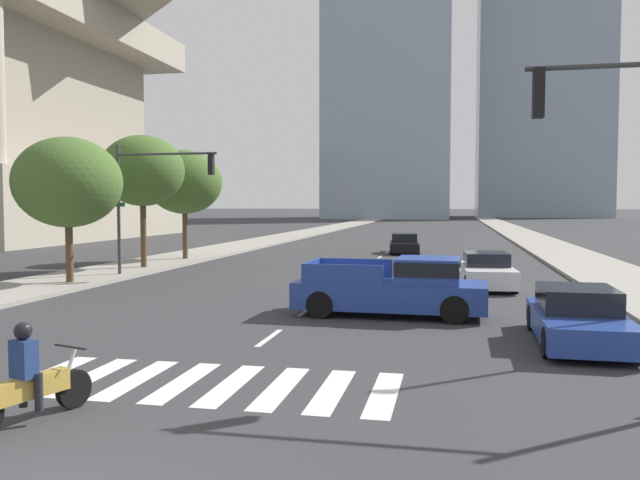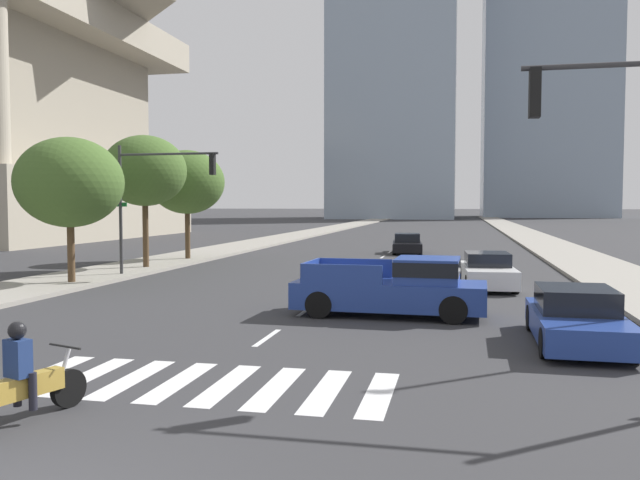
{
  "view_description": "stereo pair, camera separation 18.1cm",
  "coord_description": "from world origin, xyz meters",
  "px_view_note": "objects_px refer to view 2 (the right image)",
  "views": [
    {
      "loc": [
        4.24,
        -5.44,
        3.18
      ],
      "look_at": [
        0.0,
        15.24,
        2.0
      ],
      "focal_mm": 36.4,
      "sensor_mm": 36.0,
      "label": 1
    },
    {
      "loc": [
        4.42,
        -5.4,
        3.18
      ],
      "look_at": [
        0.0,
        15.24,
        2.0
      ],
      "focal_mm": 36.4,
      "sensor_mm": 36.0,
      "label": 2
    }
  ],
  "objects_px": {
    "pickup_truck": "(399,287)",
    "street_tree_nearest": "(70,183)",
    "sedan_blue_1": "(576,319)",
    "street_tree_third": "(187,182)",
    "motorcycle_trailing": "(24,382)",
    "traffic_signal_far": "(157,185)",
    "sedan_white_2": "(488,271)",
    "street_tree_second": "(145,171)",
    "sedan_black_0": "(407,244)"
  },
  "relations": [
    {
      "from": "pickup_truck",
      "to": "street_tree_nearest",
      "type": "xyz_separation_m",
      "value": [
        -13.07,
        4.16,
        3.19
      ]
    },
    {
      "from": "sedan_blue_1",
      "to": "street_tree_third",
      "type": "relative_size",
      "value": 0.75
    },
    {
      "from": "sedan_blue_1",
      "to": "street_tree_nearest",
      "type": "distance_m",
      "value": 19.03
    },
    {
      "from": "motorcycle_trailing",
      "to": "pickup_truck",
      "type": "relative_size",
      "value": 0.38
    },
    {
      "from": "sedan_blue_1",
      "to": "street_tree_third",
      "type": "bearing_deg",
      "value": -135.53
    },
    {
      "from": "sedan_blue_1",
      "to": "traffic_signal_far",
      "type": "height_order",
      "value": "traffic_signal_far"
    },
    {
      "from": "sedan_white_2",
      "to": "street_tree_nearest",
      "type": "relative_size",
      "value": 0.83
    },
    {
      "from": "pickup_truck",
      "to": "street_tree_second",
      "type": "relative_size",
      "value": 0.87
    },
    {
      "from": "street_tree_nearest",
      "to": "street_tree_third",
      "type": "distance_m",
      "value": 11.07
    },
    {
      "from": "sedan_white_2",
      "to": "sedan_blue_1",
      "type": "bearing_deg",
      "value": 5.66
    },
    {
      "from": "sedan_white_2",
      "to": "traffic_signal_far",
      "type": "distance_m",
      "value": 14.09
    },
    {
      "from": "pickup_truck",
      "to": "sedan_blue_1",
      "type": "height_order",
      "value": "pickup_truck"
    },
    {
      "from": "motorcycle_trailing",
      "to": "sedan_black_0",
      "type": "bearing_deg",
      "value": 12.91
    },
    {
      "from": "street_tree_third",
      "to": "street_tree_second",
      "type": "bearing_deg",
      "value": -90.0
    },
    {
      "from": "pickup_truck",
      "to": "sedan_white_2",
      "type": "xyz_separation_m",
      "value": [
        2.74,
        6.97,
        -0.2
      ]
    },
    {
      "from": "sedan_blue_1",
      "to": "street_tree_nearest",
      "type": "height_order",
      "value": "street_tree_nearest"
    },
    {
      "from": "street_tree_nearest",
      "to": "sedan_black_0",
      "type": "bearing_deg",
      "value": 59.28
    },
    {
      "from": "pickup_truck",
      "to": "sedan_white_2",
      "type": "distance_m",
      "value": 7.49
    },
    {
      "from": "pickup_truck",
      "to": "street_tree_second",
      "type": "xyz_separation_m",
      "value": [
        -13.07,
        10.3,
        3.93
      ]
    },
    {
      "from": "street_tree_nearest",
      "to": "street_tree_third",
      "type": "bearing_deg",
      "value": 90.0
    },
    {
      "from": "pickup_truck",
      "to": "sedan_black_0",
      "type": "bearing_deg",
      "value": 95.77
    },
    {
      "from": "pickup_truck",
      "to": "street_tree_nearest",
      "type": "distance_m",
      "value": 14.08
    },
    {
      "from": "sedan_blue_1",
      "to": "street_tree_third",
      "type": "xyz_separation_m",
      "value": [
        -17.34,
        18.14,
        3.78
      ]
    },
    {
      "from": "street_tree_second",
      "to": "sedan_blue_1",
      "type": "bearing_deg",
      "value": -37.31
    },
    {
      "from": "sedan_black_0",
      "to": "traffic_signal_far",
      "type": "relative_size",
      "value": 0.82
    },
    {
      "from": "traffic_signal_far",
      "to": "street_tree_second",
      "type": "bearing_deg",
      "value": 124.92
    },
    {
      "from": "traffic_signal_far",
      "to": "street_tree_nearest",
      "type": "bearing_deg",
      "value": -124.35
    },
    {
      "from": "sedan_black_0",
      "to": "street_tree_second",
      "type": "relative_size",
      "value": 0.72
    },
    {
      "from": "sedan_black_0",
      "to": "street_tree_second",
      "type": "bearing_deg",
      "value": -46.17
    },
    {
      "from": "sedan_blue_1",
      "to": "sedan_white_2",
      "type": "height_order",
      "value": "sedan_white_2"
    },
    {
      "from": "pickup_truck",
      "to": "traffic_signal_far",
      "type": "xyz_separation_m",
      "value": [
        -10.94,
        7.26,
        3.16
      ]
    },
    {
      "from": "sedan_black_0",
      "to": "sedan_white_2",
      "type": "height_order",
      "value": "sedan_white_2"
    },
    {
      "from": "motorcycle_trailing",
      "to": "street_tree_second",
      "type": "bearing_deg",
      "value": 40.59
    },
    {
      "from": "motorcycle_trailing",
      "to": "street_tree_nearest",
      "type": "bearing_deg",
      "value": 48.76
    },
    {
      "from": "traffic_signal_far",
      "to": "street_tree_nearest",
      "type": "xyz_separation_m",
      "value": [
        -2.12,
        -3.1,
        0.03
      ]
    },
    {
      "from": "pickup_truck",
      "to": "traffic_signal_far",
      "type": "distance_m",
      "value": 13.51
    },
    {
      "from": "sedan_black_0",
      "to": "sedan_blue_1",
      "type": "relative_size",
      "value": 1.0
    },
    {
      "from": "pickup_truck",
      "to": "sedan_blue_1",
      "type": "xyz_separation_m",
      "value": [
        4.27,
        -2.91,
        -0.23
      ]
    },
    {
      "from": "sedan_blue_1",
      "to": "street_tree_nearest",
      "type": "bearing_deg",
      "value": -111.42
    },
    {
      "from": "motorcycle_trailing",
      "to": "pickup_truck",
      "type": "height_order",
      "value": "pickup_truck"
    },
    {
      "from": "sedan_blue_1",
      "to": "sedan_white_2",
      "type": "bearing_deg",
      "value": -170.4
    },
    {
      "from": "traffic_signal_far",
      "to": "street_tree_nearest",
      "type": "distance_m",
      "value": 3.76
    },
    {
      "from": "pickup_truck",
      "to": "street_tree_third",
      "type": "height_order",
      "value": "street_tree_third"
    },
    {
      "from": "sedan_blue_1",
      "to": "street_tree_second",
      "type": "height_order",
      "value": "street_tree_second"
    },
    {
      "from": "motorcycle_trailing",
      "to": "sedan_white_2",
      "type": "relative_size",
      "value": 0.44
    },
    {
      "from": "sedan_black_0",
      "to": "traffic_signal_far",
      "type": "xyz_separation_m",
      "value": [
        -9.36,
        -16.22,
        3.39
      ]
    },
    {
      "from": "street_tree_second",
      "to": "street_tree_third",
      "type": "distance_m",
      "value": 4.94
    },
    {
      "from": "sedan_white_2",
      "to": "motorcycle_trailing",
      "type": "bearing_deg",
      "value": -26.23
    },
    {
      "from": "traffic_signal_far",
      "to": "street_tree_second",
      "type": "relative_size",
      "value": 0.88
    },
    {
      "from": "sedan_white_2",
      "to": "street_tree_second",
      "type": "distance_m",
      "value": 16.67
    }
  ]
}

